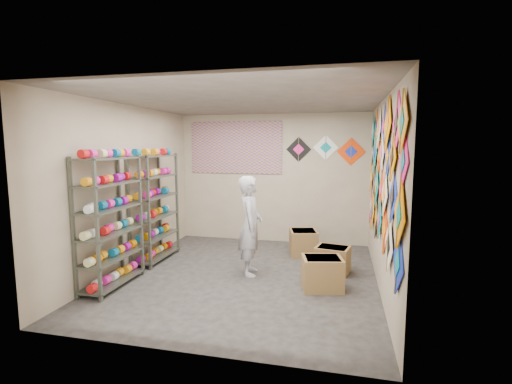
% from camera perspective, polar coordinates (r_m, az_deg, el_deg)
% --- Properties ---
extents(ground, '(4.50, 4.50, 0.00)m').
position_cam_1_polar(ground, '(5.99, -1.63, -12.77)').
color(ground, '#262421').
extents(room_walls, '(4.50, 4.50, 4.50)m').
position_cam_1_polar(room_walls, '(5.64, -1.68, 3.14)').
color(room_walls, tan).
rests_on(room_walls, ground).
extents(shelf_rack_front, '(0.40, 1.10, 1.90)m').
position_cam_1_polar(shelf_rack_front, '(5.71, -21.54, -4.34)').
color(shelf_rack_front, '#4C5147').
rests_on(shelf_rack_front, ground).
extents(shelf_rack_back, '(0.40, 1.10, 1.90)m').
position_cam_1_polar(shelf_rack_back, '(6.80, -15.32, -2.33)').
color(shelf_rack_back, '#4C5147').
rests_on(shelf_rack_back, ground).
extents(string_spools, '(0.12, 2.36, 0.12)m').
position_cam_1_polar(string_spools, '(6.23, -18.19, -2.39)').
color(string_spools, '#FF24A8').
rests_on(string_spools, ground).
extents(kite_wall_display, '(0.06, 4.28, 2.09)m').
position_cam_1_polar(kite_wall_display, '(5.49, 18.75, 2.57)').
color(kite_wall_display, '#152CAB').
rests_on(kite_wall_display, room_walls).
extents(back_wall_kites, '(1.59, 0.02, 0.62)m').
position_cam_1_polar(back_wall_kites, '(7.69, 10.76, 6.42)').
color(back_wall_kites, black).
rests_on(back_wall_kites, room_walls).
extents(poster, '(2.00, 0.01, 1.10)m').
position_cam_1_polar(poster, '(7.99, -3.16, 6.84)').
color(poster, '#564393').
rests_on(poster, room_walls).
extents(shopkeeper, '(0.71, 0.58, 1.57)m').
position_cam_1_polar(shopkeeper, '(5.86, -0.88, -5.20)').
color(shopkeeper, silver).
rests_on(shopkeeper, ground).
extents(carton_a, '(0.64, 0.57, 0.46)m').
position_cam_1_polar(carton_a, '(5.49, 10.14, -12.20)').
color(carton_a, brown).
rests_on(carton_a, ground).
extents(carton_b, '(0.59, 0.52, 0.42)m').
position_cam_1_polar(carton_b, '(6.19, 11.69, -10.16)').
color(carton_b, brown).
rests_on(carton_b, ground).
extents(carton_c, '(0.60, 0.63, 0.47)m').
position_cam_1_polar(carton_c, '(7.06, 7.30, -7.73)').
color(carton_c, brown).
rests_on(carton_c, ground).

